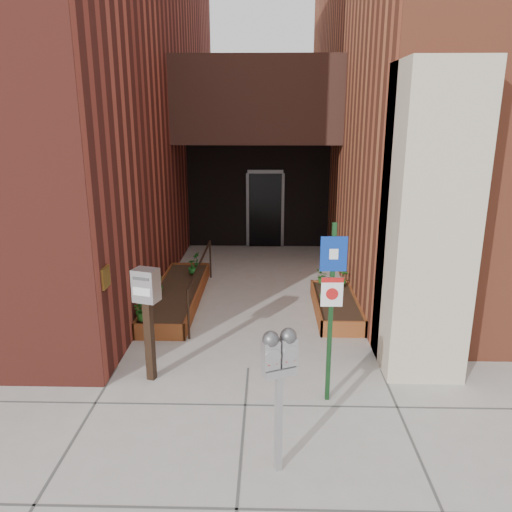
{
  "coord_description": "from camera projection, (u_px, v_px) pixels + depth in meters",
  "views": [
    {
      "loc": [
        0.29,
        -6.78,
        3.72
      ],
      "look_at": [
        0.07,
        1.8,
        1.25
      ],
      "focal_mm": 35.0,
      "sensor_mm": 36.0,
      "label": 1
    }
  ],
  "objects": [
    {
      "name": "planter_left",
      "position": [
        177.0,
        296.0,
        10.14
      ],
      "size": [
        0.9,
        3.6,
        0.3
      ],
      "color": "brown",
      "rests_on": "ground"
    },
    {
      "name": "shrub_left_a",
      "position": [
        143.0,
        309.0,
        8.51
      ],
      "size": [
        0.48,
        0.48,
        0.38
      ],
      "primitive_type": "imported",
      "rotation": [
        0.0,
        0.0,
        0.86
      ],
      "color": "#1E5C1A",
      "rests_on": "planter_left"
    },
    {
      "name": "shrub_right_b",
      "position": [
        344.0,
        278.0,
        10.22
      ],
      "size": [
        0.23,
        0.23,
        0.35
      ],
      "primitive_type": "imported",
      "rotation": [
        0.0,
        0.0,
        2.79
      ],
      "color": "#215E1A",
      "rests_on": "planter_right"
    },
    {
      "name": "payment_dropbox",
      "position": [
        147.0,
        301.0,
        6.92
      ],
      "size": [
        0.39,
        0.33,
        1.67
      ],
      "color": "black",
      "rests_on": "ground"
    },
    {
      "name": "planter_right",
      "position": [
        336.0,
        307.0,
        9.59
      ],
      "size": [
        0.8,
        2.2,
        0.3
      ],
      "color": "brown",
      "rests_on": "ground"
    },
    {
      "name": "architecture",
      "position": [
        251.0,
        62.0,
        12.8
      ],
      "size": [
        20.0,
        14.6,
        10.0
      ],
      "color": "maroon",
      "rests_on": "ground"
    },
    {
      "name": "parking_meter",
      "position": [
        279.0,
        364.0,
        5.05
      ],
      "size": [
        0.38,
        0.26,
        1.64
      ],
      "color": "#9F9FA1",
      "rests_on": "ground"
    },
    {
      "name": "shrub_left_c",
      "position": [
        192.0,
        267.0,
        10.98
      ],
      "size": [
        0.24,
        0.24,
        0.33
      ],
      "primitive_type": "imported",
      "rotation": [
        0.0,
        0.0,
        3.51
      ],
      "color": "#1A5D1D",
      "rests_on": "planter_left"
    },
    {
      "name": "shrub_right_c",
      "position": [
        322.0,
        276.0,
        10.37
      ],
      "size": [
        0.33,
        0.33,
        0.29
      ],
      "primitive_type": "imported",
      "rotation": [
        0.0,
        0.0,
        4.43
      ],
      "color": "#1F5819",
      "rests_on": "planter_right"
    },
    {
      "name": "shrub_left_b",
      "position": [
        158.0,
        285.0,
        9.68
      ],
      "size": [
        0.3,
        0.3,
        0.39
      ],
      "primitive_type": "imported",
      "rotation": [
        0.0,
        0.0,
        2.46
      ],
      "color": "#215016",
      "rests_on": "planter_left"
    },
    {
      "name": "shrub_right_a",
      "position": [
        324.0,
        293.0,
        9.36
      ],
      "size": [
        0.21,
        0.21,
        0.32
      ],
      "primitive_type": "imported",
      "rotation": [
        0.0,
        0.0,
        1.38
      ],
      "color": "#235E1B",
      "rests_on": "planter_right"
    },
    {
      "name": "sign_post",
      "position": [
        332.0,
        295.0,
        6.31
      ],
      "size": [
        0.33,
        0.08,
        2.43
      ],
      "color": "#133617",
      "rests_on": "ground"
    },
    {
      "name": "shrub_left_d",
      "position": [
        197.0,
        260.0,
        11.41
      ],
      "size": [
        0.26,
        0.26,
        0.37
      ],
      "primitive_type": "imported",
      "rotation": [
        0.0,
        0.0,
        5.19
      ],
      "color": "#18551A",
      "rests_on": "planter_left"
    },
    {
      "name": "ground",
      "position": [
        248.0,
        368.0,
        7.55
      ],
      "size": [
        80.0,
        80.0,
        0.0
      ],
      "primitive_type": "plane",
      "color": "#9E9991",
      "rests_on": "ground"
    },
    {
      "name": "handrail",
      "position": [
        201.0,
        268.0,
        9.91
      ],
      "size": [
        0.04,
        3.34,
        0.9
      ],
      "color": "black",
      "rests_on": "ground"
    }
  ]
}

